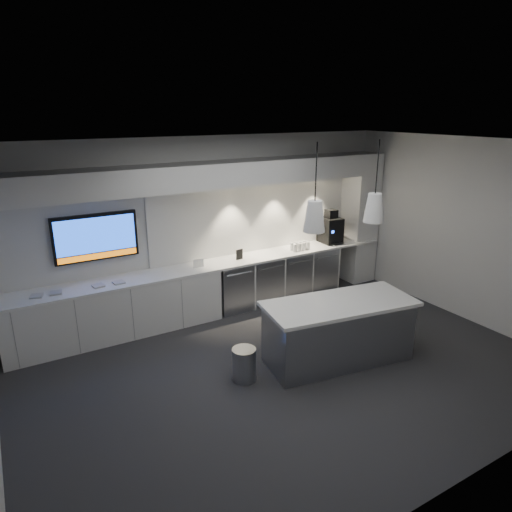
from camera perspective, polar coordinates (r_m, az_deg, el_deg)
floor at (r=6.49m, az=4.08°, el=-13.83°), size 7.00×7.00×0.00m
ceiling at (r=5.54m, az=4.78°, el=13.60°), size 7.00×7.00×0.00m
wall_back at (r=7.94m, az=-5.91°, el=3.89°), size 7.00×0.00×7.00m
wall_front at (r=4.22m, az=24.41°, el=-10.77°), size 7.00×0.00×7.00m
wall_right at (r=8.28m, az=24.78°, el=2.91°), size 0.00×7.00×7.00m
back_counter at (r=7.83m, az=-4.77°, el=-1.00°), size 6.80×0.65×0.04m
left_base_cabinets at (r=7.47m, az=-16.93°, el=-6.44°), size 3.30×0.63×0.86m
fridge_unit_a at (r=8.09m, az=-3.10°, el=-3.76°), size 0.60×0.61×0.85m
fridge_unit_b at (r=8.38m, az=0.73°, el=-2.96°), size 0.60×0.61×0.85m
fridge_unit_c at (r=8.70m, az=4.29°, el=-2.21°), size 0.60×0.61×0.85m
fridge_unit_d at (r=9.06m, az=7.58°, el=-1.50°), size 0.60×0.61×0.85m
backsplash at (r=8.46m, az=1.56°, el=5.21°), size 4.60×0.03×1.30m
soffit at (r=7.50m, az=-5.16°, el=10.10°), size 6.90×0.60×0.40m
column at (r=9.50m, az=12.79°, el=4.63°), size 0.55×0.55×2.60m
wall_tv at (r=7.32m, az=-19.38°, el=2.24°), size 1.25×0.07×0.72m
island at (r=6.57m, az=10.23°, el=-9.20°), size 2.21×1.21×0.89m
bin at (r=6.14m, az=-1.50°, el=-13.38°), size 0.33×0.33×0.45m
coffee_machine at (r=9.06m, az=9.30°, el=3.34°), size 0.38×0.54×0.66m
sign_black at (r=7.96m, az=-2.09°, el=0.20°), size 0.14×0.05×0.18m
sign_white at (r=7.63m, az=-7.21°, el=-0.90°), size 0.18×0.02×0.14m
cup_cluster at (r=8.53m, az=5.52°, el=1.23°), size 0.37×0.17×0.15m
tray_a at (r=7.12m, az=-25.74°, el=-4.51°), size 0.20×0.20×0.02m
tray_b at (r=7.12m, az=-23.73°, el=-4.22°), size 0.19×0.19×0.02m
tray_c at (r=7.17m, az=-19.12°, el=-3.53°), size 0.19×0.19×0.02m
tray_d at (r=7.20m, az=-16.80°, el=-3.18°), size 0.18×0.18×0.02m
pendant_left at (r=5.68m, az=7.31°, el=4.98°), size 0.27×0.27×1.09m
pendant_right at (r=6.33m, az=14.56°, el=5.88°), size 0.27×0.27×1.09m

